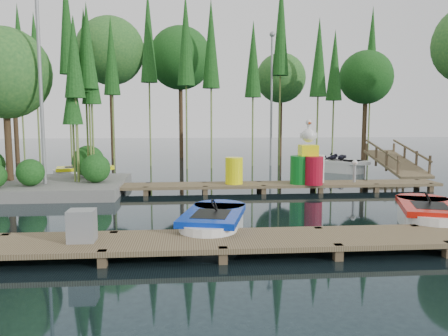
{
  "coord_description": "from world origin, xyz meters",
  "views": [
    {
      "loc": [
        -0.63,
        -12.79,
        2.64
      ],
      "look_at": [
        0.5,
        0.5,
        1.1
      ],
      "focal_mm": 35.0,
      "sensor_mm": 36.0,
      "label": 1
    }
  ],
  "objects": [
    {
      "name": "ground_plane",
      "position": [
        0.0,
        0.0,
        0.0
      ],
      "size": [
        90.0,
        90.0,
        0.0
      ],
      "primitive_type": "plane",
      "color": "#192A30"
    },
    {
      "name": "near_dock",
      "position": [
        0.0,
        -4.5,
        0.23
      ],
      "size": [
        18.0,
        1.5,
        0.5
      ],
      "color": "brown",
      "rests_on": "ground"
    },
    {
      "name": "far_dock",
      "position": [
        1.0,
        2.5,
        0.23
      ],
      "size": [
        15.0,
        1.2,
        0.5
      ],
      "color": "brown",
      "rests_on": "ground"
    },
    {
      "name": "island",
      "position": [
        -6.3,
        3.29,
        3.18
      ],
      "size": [
        6.2,
        4.2,
        6.75
      ],
      "color": "slate",
      "rests_on": "ground"
    },
    {
      "name": "tree_screen",
      "position": [
        -2.04,
        10.6,
        6.12
      ],
      "size": [
        34.42,
        18.53,
        10.31
      ],
      "color": "#422E1C",
      "rests_on": "ground"
    },
    {
      "name": "lamp_island",
      "position": [
        -5.5,
        2.5,
        4.26
      ],
      "size": [
        0.3,
        0.3,
        7.25
      ],
      "color": "gray",
      "rests_on": "ground"
    },
    {
      "name": "lamp_rear",
      "position": [
        4.0,
        11.0,
        4.26
      ],
      "size": [
        0.3,
        0.3,
        7.25
      ],
      "color": "gray",
      "rests_on": "ground"
    },
    {
      "name": "ramp",
      "position": [
        9.0,
        6.5,
        0.59
      ],
      "size": [
        1.5,
        3.94,
        1.49
      ],
      "color": "brown",
      "rests_on": "ground"
    },
    {
      "name": "boat_blue",
      "position": [
        -0.06,
        -3.29,
        0.26
      ],
      "size": [
        1.82,
        2.91,
        0.91
      ],
      "rotation": [
        0.0,
        0.0,
        -0.24
      ],
      "color": "white",
      "rests_on": "ground"
    },
    {
      "name": "boat_red",
      "position": [
        5.17,
        -2.88,
        0.27
      ],
      "size": [
        2.11,
        3.03,
        0.93
      ],
      "rotation": [
        0.0,
        0.0,
        -0.35
      ],
      "color": "white",
      "rests_on": "ground"
    },
    {
      "name": "boat_yellow_far",
      "position": [
        -5.14,
        6.31,
        0.27
      ],
      "size": [
        2.74,
        1.66,
        1.28
      ],
      "rotation": [
        0.0,
        0.0,
        -0.14
      ],
      "color": "white",
      "rests_on": "ground"
    },
    {
      "name": "boat_white_far",
      "position": [
        6.77,
        7.82,
        0.3
      ],
      "size": [
        2.93,
        2.8,
        1.33
      ],
      "rotation": [
        0.0,
        0.0,
        -0.03
      ],
      "color": "white",
      "rests_on": "ground"
    },
    {
      "name": "utility_cabinet",
      "position": [
        -2.64,
        -4.5,
        0.6
      ],
      "size": [
        0.5,
        0.42,
        0.61
      ],
      "primitive_type": "cube",
      "color": "gray",
      "rests_on": "near_dock"
    },
    {
      "name": "yellow_barrel",
      "position": [
        1.03,
        2.5,
        0.77
      ],
      "size": [
        0.63,
        0.63,
        0.94
      ],
      "primitive_type": "cylinder",
      "color": "#FFFC0D",
      "rests_on": "far_dock"
    },
    {
      "name": "drum_cluster",
      "position": [
        3.71,
        2.34,
        0.97
      ],
      "size": [
        1.33,
        1.22,
        2.29
      ],
      "color": "#0C6E1D",
      "rests_on": "far_dock"
    },
    {
      "name": "seagull_post",
      "position": [
        5.44,
        2.5,
        0.85
      ],
      "size": [
        0.51,
        0.28,
        0.82
      ],
      "color": "gray",
      "rests_on": "far_dock"
    }
  ]
}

